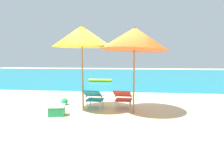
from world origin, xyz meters
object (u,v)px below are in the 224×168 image
Objects in this scene: lounge_chair_left at (94,97)px; beach_umbrella_right at (134,39)px; beach_umbrella_left at (82,36)px; swim_buoy at (100,80)px; cooler_box at (57,110)px; lounge_chair_right at (123,97)px; beach_ball at (65,102)px.

lounge_chair_left is 0.32× the size of beach_umbrella_right.
lounge_chair_left is 1.94m from beach_umbrella_left.
swim_buoy is 7.41m from lounge_chair_left.
cooler_box is (0.14, -8.19, 0.06)m from swim_buoy.
beach_umbrella_right reaches higher than lounge_chair_right.
swim_buoy is 0.58× the size of beach_umbrella_right.
beach_umbrella_left is (-0.29, -0.24, 1.90)m from lounge_chair_left.
beach_umbrella_left is 10.68× the size of beach_ball.
lounge_chair_right is at bearing 4.46° from lounge_chair_left.
beach_ball is at bearing 161.96° from beach_umbrella_right.
lounge_chair_left reaches higher than swim_buoy.
beach_umbrella_left is at bearing 44.64° from cooler_box.
beach_umbrella_left is 2.44m from beach_ball.
lounge_chair_right is (2.00, -7.25, 0.31)m from swim_buoy.
beach_ball is at bearing -90.77° from swim_buoy.
lounge_chair_left is 0.95m from lounge_chair_right.
cooler_box is (-0.62, -0.62, -2.14)m from beach_umbrella_left.
cooler_box is (0.23, -1.31, 0.04)m from beach_ball.
lounge_chair_right is 3.69× the size of beach_ball.
cooler_box is at bearing -166.70° from beach_umbrella_right.
beach_ball is at bearing 99.97° from cooler_box.
lounge_chair_right is at bearing 26.63° from cooler_box.
swim_buoy is at bearing 90.97° from cooler_box.
beach_umbrella_left is at bearing -84.25° from swim_buoy.
swim_buoy is 1.79× the size of lounge_chair_left.
cooler_box is at bearing -153.37° from lounge_chair_right.
beach_umbrella_right reaches higher than swim_buoy.
lounge_chair_right is 2.15m from beach_ball.
beach_umbrella_right is 3.05m from cooler_box.
lounge_chair_right is 1.88m from beach_umbrella_right.
swim_buoy is 7.92m from beach_umbrella_left.
beach_umbrella_right is 5.21× the size of cooler_box.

